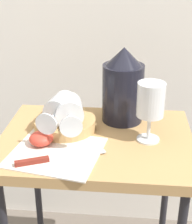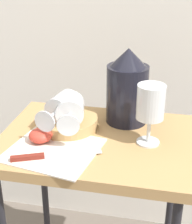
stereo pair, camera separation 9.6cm
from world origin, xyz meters
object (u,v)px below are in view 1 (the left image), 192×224
at_px(wine_glass_tipped_near, 61,109).
at_px(apple_half_left, 41,139).
at_px(wine_glass_tipped_far, 69,111).
at_px(basket_tray, 65,124).
at_px(pitcher, 123,92).
at_px(table, 96,161).
at_px(knife, 48,159).
at_px(wine_glass_upright, 151,103).

relative_size(wine_glass_tipped_near, apple_half_left, 2.46).
height_order(wine_glass_tipped_near, apple_half_left, wine_glass_tipped_near).
relative_size(wine_glass_tipped_near, wine_glass_tipped_far, 1.01).
xyz_separation_m(basket_tray, wine_glass_tipped_far, (0.02, -0.03, 0.06)).
relative_size(pitcher, wine_glass_tipped_far, 1.46).
relative_size(table, basket_tray, 3.81).
relative_size(basket_tray, wine_glass_tipped_far, 1.14).
xyz_separation_m(apple_half_left, knife, (0.03, -0.08, -0.01)).
height_order(apple_half_left, knife, apple_half_left).
height_order(pitcher, apple_half_left, pitcher).
relative_size(basket_tray, knife, 0.82).
bearing_deg(apple_half_left, knife, -66.43).
height_order(wine_glass_upright, wine_glass_tipped_near, wine_glass_upright).
relative_size(wine_glass_tipped_near, knife, 0.72).
bearing_deg(pitcher, wine_glass_tipped_far, -143.55).
bearing_deg(knife, apple_half_left, 113.57).
xyz_separation_m(basket_tray, wine_glass_tipped_near, (-0.01, -0.01, 0.06)).
bearing_deg(basket_tray, knife, -94.03).
relative_size(basket_tray, pitcher, 0.79).
xyz_separation_m(basket_tray, wine_glass_upright, (0.24, -0.04, 0.10)).
bearing_deg(knife, table, 51.77).
xyz_separation_m(table, wine_glass_tipped_near, (-0.10, 0.03, 0.15)).
xyz_separation_m(basket_tray, knife, (-0.01, -0.18, -0.01)).
bearing_deg(knife, basket_tray, 85.97).
bearing_deg(knife, wine_glass_tipped_far, 78.26).
distance_m(pitcher, wine_glass_upright, 0.14).
bearing_deg(wine_glass_tipped_near, apple_half_left, -114.77).
bearing_deg(basket_tray, pitcher, 25.97).
bearing_deg(table, wine_glass_upright, 0.83).
distance_m(basket_tray, wine_glass_tipped_near, 0.06).
xyz_separation_m(wine_glass_upright, apple_half_left, (-0.29, -0.06, -0.09)).
distance_m(basket_tray, pitcher, 0.20).
xyz_separation_m(table, wine_glass_tipped_far, (-0.08, 0.01, 0.15)).
bearing_deg(basket_tray, table, -23.18).
distance_m(wine_glass_upright, wine_glass_tipped_near, 0.26).
bearing_deg(wine_glass_upright, knife, -151.23).
relative_size(wine_glass_upright, wine_glass_tipped_near, 1.06).
relative_size(wine_glass_tipped_far, apple_half_left, 2.44).
bearing_deg(table, apple_half_left, -157.71).
xyz_separation_m(pitcher, wine_glass_tipped_far, (-0.15, -0.11, -0.02)).
relative_size(table, knife, 3.13).
height_order(table, wine_glass_tipped_far, wine_glass_tipped_far).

